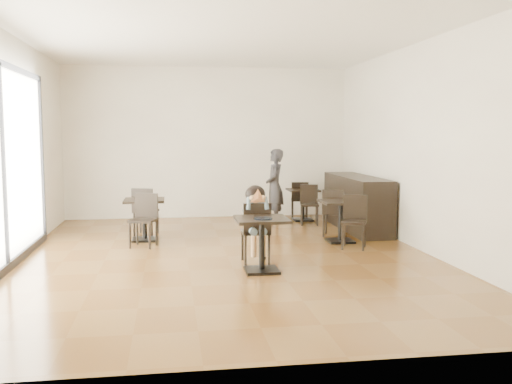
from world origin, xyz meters
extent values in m
cube|color=brown|center=(0.00, 0.00, 0.00)|extent=(6.00, 8.00, 0.01)
cube|color=white|center=(0.00, 0.00, 3.20)|extent=(6.00, 8.00, 0.01)
cube|color=white|center=(0.00, 4.00, 1.60)|extent=(6.00, 0.01, 3.20)
cube|color=white|center=(0.00, -4.00, 1.60)|extent=(6.00, 0.01, 3.20)
cube|color=white|center=(-3.00, 0.00, 1.60)|extent=(0.01, 8.00, 3.20)
cube|color=white|center=(3.00, 0.00, 1.60)|extent=(0.01, 8.00, 3.20)
cube|color=white|center=(-2.97, -0.50, 1.40)|extent=(0.04, 4.50, 2.60)
cylinder|color=black|center=(0.35, -1.09, 0.72)|extent=(0.24, 0.24, 0.01)
imported|color=#333237|center=(1.25, 2.89, 0.75)|extent=(0.45, 0.60, 1.49)
cube|color=black|center=(2.65, 2.00, 0.50)|extent=(0.60, 2.40, 1.00)
camera|label=1|loc=(-0.82, -8.22, 1.82)|focal=40.00mm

